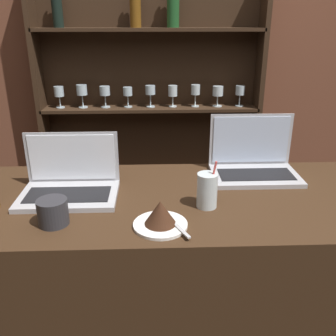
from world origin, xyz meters
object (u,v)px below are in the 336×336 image
at_px(laptop_far, 253,162).
at_px(coffee_cup, 53,212).
at_px(cake_plate, 160,216).
at_px(laptop_near, 70,182).
at_px(water_glass, 207,190).

relative_size(laptop_far, coffee_cup, 3.63).
bearing_deg(cake_plate, laptop_near, 142.81).
relative_size(water_glass, coffee_cup, 1.74).
bearing_deg(laptop_near, coffee_cup, -92.43).
height_order(laptop_far, coffee_cup, laptop_far).
bearing_deg(water_glass, laptop_far, 50.55).
distance_m(laptop_far, cake_plate, 0.57).
bearing_deg(coffee_cup, laptop_far, 27.49).
relative_size(laptop_near, water_glass, 2.09).
xyz_separation_m(laptop_near, coffee_cup, (-0.01, -0.22, -0.00)).
bearing_deg(laptop_near, cake_plate, -37.19).
bearing_deg(coffee_cup, cake_plate, -4.88).
bearing_deg(cake_plate, coffee_cup, 175.12).
bearing_deg(laptop_far, laptop_near, -167.46).
height_order(laptop_far, water_glass, laptop_far).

